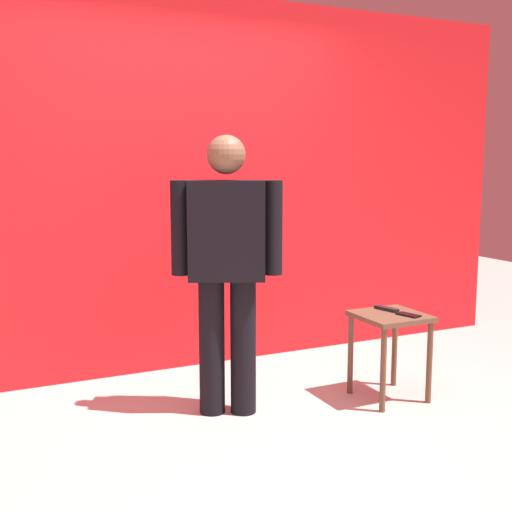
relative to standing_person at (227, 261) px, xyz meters
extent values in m
plane|color=#B7B2A8|center=(0.02, -0.51, -0.91)|extent=(12.00, 12.00, 0.00)
cube|color=red|center=(0.02, 0.98, 0.40)|extent=(5.62, 0.12, 2.62)
cylinder|color=black|center=(-0.08, 0.04, -0.51)|extent=(0.20, 0.20, 0.80)
cylinder|color=black|center=(0.08, -0.04, -0.51)|extent=(0.20, 0.20, 0.80)
cube|color=black|center=(0.00, 0.00, 0.18)|extent=(0.49, 0.38, 0.57)
cube|color=#2D4784|center=(0.05, 0.10, 0.21)|extent=(0.12, 0.06, 0.48)
cube|color=#B2333D|center=(0.05, 0.11, 0.19)|extent=(0.04, 0.03, 0.43)
cylinder|color=black|center=(-0.24, 0.11, 0.19)|extent=(0.14, 0.14, 0.54)
cylinder|color=black|center=(0.24, -0.11, 0.19)|extent=(0.14, 0.14, 0.54)
sphere|color=brown|center=(0.00, 0.00, 0.61)|extent=(0.22, 0.22, 0.22)
cube|color=brown|center=(1.01, -0.22, -0.38)|extent=(0.41, 0.41, 0.03)
cylinder|color=brown|center=(0.83, -0.39, -0.66)|extent=(0.04, 0.04, 0.51)
cylinder|color=brown|center=(1.18, -0.39, -0.66)|extent=(0.04, 0.04, 0.51)
cylinder|color=brown|center=(0.83, -0.05, -0.66)|extent=(0.04, 0.04, 0.51)
cylinder|color=brown|center=(1.18, -0.05, -0.66)|extent=(0.04, 0.04, 0.51)
cube|color=black|center=(1.08, -0.31, -0.36)|extent=(0.11, 0.16, 0.01)
cube|color=black|center=(1.04, -0.13, -0.36)|extent=(0.08, 0.18, 0.02)
camera|label=1|loc=(-1.42, -3.40, 0.57)|focal=45.38mm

